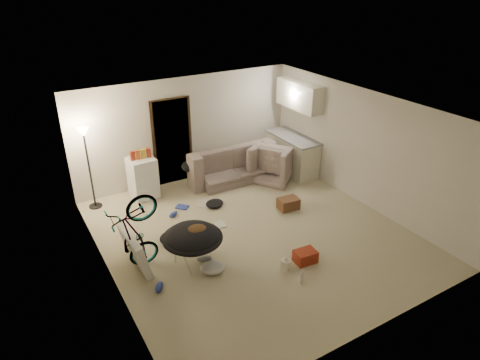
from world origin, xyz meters
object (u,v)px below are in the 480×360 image
drink_case_a (288,204)px  juicer (286,263)px  saucer_chair (193,242)px  drink_case_b (305,256)px  tv_box (134,250)px  kitchen_counter (292,154)px  armchair (275,165)px  bicycle (137,251)px  mini_fridge (143,178)px  floor_lamp (86,151)px  sofa (228,165)px

drink_case_a → juicer: bearing=-121.6°
saucer_chair → drink_case_b: bearing=-29.1°
tv_box → drink_case_b: bearing=-30.2°
kitchen_counter → armchair: size_ratio=1.51×
bicycle → mini_fridge: size_ratio=1.62×
drink_case_a → juicer: 2.08m
kitchen_counter → floor_lamp: bearing=172.3°
armchair → tv_box: tv_box is taller
bicycle → armchair: bearing=-65.7°
kitchen_counter → drink_case_a: (-1.25, -1.57, -0.32)m
kitchen_counter → saucer_chair: 4.46m
bicycle → drink_case_b: size_ratio=4.00×
drink_case_b → mini_fridge: bearing=118.9°
armchair → saucer_chair: 3.91m
drink_case_b → floor_lamp: bearing=130.6°
saucer_chair → drink_case_b: size_ratio=2.75×
armchair → floor_lamp: bearing=46.2°
tv_box → mini_fridge: bearing=65.6°
mini_fridge → drink_case_a: bearing=-43.8°
drink_case_a → floor_lamp: bearing=154.2°
tv_box → drink_case_a: size_ratio=2.36×
floor_lamp → drink_case_a: bearing=-31.7°
floor_lamp → mini_fridge: (1.08, -0.10, -0.84)m
bicycle → tv_box: size_ratio=1.50×
sofa → saucer_chair: 3.53m
kitchen_counter → drink_case_b: size_ratio=3.94×
kitchen_counter → mini_fridge: size_ratio=1.59×
mini_fridge → saucer_chair: bearing=-95.2°
sofa → tv_box: tv_box is taller
drink_case_a → drink_case_b: (-0.86, -1.67, -0.01)m
tv_box → juicer: bearing=-34.1°
saucer_chair → juicer: bearing=-35.6°
floor_lamp → drink_case_b: bearing=-55.0°
juicer → drink_case_a: bearing=52.5°
mini_fridge → juicer: 3.98m
mini_fridge → tv_box: size_ratio=0.93×
floor_lamp → juicer: 4.66m
mini_fridge → armchair: bearing=-15.0°
kitchen_counter → tv_box: size_ratio=1.48×
mini_fridge → juicer: bearing=-75.5°
tv_box → kitchen_counter: bearing=19.2°
mini_fridge → drink_case_b: 4.14m
floor_lamp → juicer: floor_lamp is taller
bicycle → juicer: size_ratio=6.13×
floor_lamp → sofa: 3.38m
tv_box → drink_case_a: tv_box is taller
tv_box → drink_case_a: 3.50m
armchair → kitchen_counter: bearing=-114.9°
bicycle → juicer: bearing=-119.5°
armchair → mini_fridge: size_ratio=1.05×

